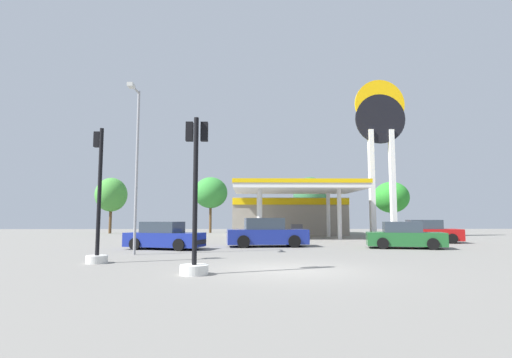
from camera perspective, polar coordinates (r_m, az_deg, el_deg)
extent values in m
plane|color=slate|center=(12.51, 4.61, -13.01)|extent=(90.00, 90.00, 0.00)
cube|color=gray|center=(38.56, 4.68, -5.45)|extent=(10.67, 5.09, 3.45)
cube|color=#EAB70C|center=(36.01, 5.08, -3.25)|extent=(10.67, 0.12, 0.60)
cube|color=white|center=(32.07, 5.85, -1.43)|extent=(10.00, 7.54, 0.35)
cube|color=#EAB70C|center=(32.09, 5.84, -0.85)|extent=(10.10, 7.64, 0.30)
cylinder|color=silver|center=(29.68, 0.60, -5.10)|extent=(0.32, 0.32, 3.77)
cylinder|color=silver|center=(30.46, 11.99, -5.00)|extent=(0.32, 0.32, 3.77)
cylinder|color=silver|center=(33.83, 0.38, -5.17)|extent=(0.32, 0.32, 3.77)
cylinder|color=silver|center=(34.51, 10.43, -5.09)|extent=(0.32, 0.32, 3.77)
cube|color=#4C4C51|center=(32.00, 5.91, -7.51)|extent=(0.90, 0.60, 1.10)
cube|color=white|center=(34.39, 16.43, -0.54)|extent=(0.40, 0.56, 9.06)
cube|color=white|center=(34.96, 19.16, -0.53)|extent=(0.40, 0.56, 9.06)
cylinder|color=black|center=(35.55, 17.54, 8.31)|extent=(4.25, 0.22, 4.25)
cylinder|color=#F2B20C|center=(35.89, 17.47, 10.28)|extent=(4.25, 0.22, 4.25)
cube|color=white|center=(35.76, 17.48, 9.28)|extent=(3.91, 0.08, 0.77)
cylinder|color=black|center=(23.45, 4.68, -8.72)|extent=(0.70, 0.29, 0.68)
cylinder|color=black|center=(21.66, 5.57, -8.97)|extent=(0.70, 0.29, 0.68)
cylinder|color=black|center=(23.10, -2.15, -8.78)|extent=(0.70, 0.29, 0.68)
cylinder|color=black|center=(21.29, -1.82, -9.05)|extent=(0.70, 0.29, 0.68)
cube|color=navy|center=(22.32, 1.58, -8.33)|extent=(4.59, 2.23, 0.81)
cube|color=#2D3842|center=(22.28, 1.17, -6.53)|extent=(2.25, 1.82, 0.68)
cube|color=black|center=(22.71, 7.12, -8.53)|extent=(0.27, 1.78, 0.25)
cylinder|color=black|center=(21.21, -9.12, -9.11)|extent=(0.63, 0.37, 0.60)
cylinder|color=black|center=(19.76, -11.09, -9.33)|extent=(0.63, 0.37, 0.60)
cylinder|color=black|center=(22.33, -14.87, -8.82)|extent=(0.63, 0.37, 0.60)
cylinder|color=black|center=(20.96, -17.12, -8.97)|extent=(0.63, 0.37, 0.60)
cube|color=navy|center=(21.02, -13.08, -8.53)|extent=(4.23, 2.70, 0.71)
cube|color=#2D3842|center=(21.07, -13.38, -6.84)|extent=(2.21, 1.93, 0.60)
cube|color=black|center=(20.18, -8.23, -9.04)|extent=(0.56, 1.53, 0.22)
cylinder|color=black|center=(23.49, 23.43, -8.38)|extent=(0.63, 0.33, 0.59)
cylinder|color=black|center=(21.93, 24.25, -8.58)|extent=(0.63, 0.33, 0.59)
cylinder|color=black|center=(23.15, 17.49, -8.63)|extent=(0.63, 0.33, 0.59)
cylinder|color=black|center=(21.56, 17.89, -8.86)|extent=(0.63, 0.33, 0.59)
cube|color=#1E5928|center=(22.49, 20.76, -8.12)|extent=(4.17, 2.48, 0.71)
cube|color=#2D3842|center=(22.45, 20.36, -6.58)|extent=(2.14, 1.83, 0.59)
cube|color=black|center=(22.86, 25.56, -8.15)|extent=(0.46, 1.54, 0.22)
cylinder|color=black|center=(29.24, 25.40, -7.64)|extent=(0.65, 0.29, 0.63)
cylinder|color=black|center=(27.66, 26.55, -7.74)|extent=(0.65, 0.29, 0.63)
cylinder|color=black|center=(28.52, 20.52, -7.89)|extent=(0.65, 0.29, 0.63)
cylinder|color=black|center=(26.90, 21.40, -8.02)|extent=(0.65, 0.29, 0.63)
cube|color=#A51111|center=(28.05, 23.47, -7.41)|extent=(4.29, 2.24, 0.74)
cube|color=#2D3842|center=(27.99, 23.13, -6.10)|extent=(2.14, 1.77, 0.63)
cube|color=black|center=(28.70, 27.35, -7.41)|extent=(0.33, 1.64, 0.23)
cylinder|color=silver|center=(15.34, -22.06, -10.73)|extent=(0.74, 0.74, 0.28)
cylinder|color=black|center=(15.30, -21.72, -1.61)|extent=(0.14, 0.14, 4.60)
cube|color=black|center=(15.76, -22.01, 5.32)|extent=(0.21, 0.20, 0.57)
sphere|color=red|center=(15.91, -21.83, 5.88)|extent=(0.15, 0.15, 0.15)
sphere|color=#D89E0C|center=(15.88, -21.86, 5.24)|extent=(0.15, 0.15, 0.15)
sphere|color=green|center=(15.84, -21.88, 4.60)|extent=(0.15, 0.15, 0.15)
cylinder|color=silver|center=(11.58, -8.95, -12.86)|extent=(0.81, 0.81, 0.28)
cylinder|color=black|center=(11.51, -8.78, -1.57)|extent=(0.14, 0.14, 4.27)
cube|color=black|center=(11.95, -9.60, 6.78)|extent=(0.21, 0.20, 0.57)
sphere|color=red|center=(12.11, -9.50, 7.48)|extent=(0.15, 0.15, 0.15)
sphere|color=#D89E0C|center=(12.07, -9.52, 6.65)|extent=(0.15, 0.15, 0.15)
sphere|color=green|center=(12.03, -9.53, 5.81)|extent=(0.15, 0.15, 0.15)
cube|color=black|center=(11.89, -7.49, 6.80)|extent=(0.21, 0.20, 0.57)
sphere|color=red|center=(12.05, -7.42, 7.51)|extent=(0.15, 0.15, 0.15)
sphere|color=#D89E0C|center=(12.01, -7.43, 6.68)|extent=(0.15, 0.15, 0.15)
sphere|color=green|center=(11.98, -7.44, 5.84)|extent=(0.15, 0.15, 0.15)
cylinder|color=brown|center=(43.72, -20.35, -5.57)|extent=(0.29, 0.29, 2.79)
ellipsoid|color=#429038|center=(43.78, -20.23, -2.14)|extent=(3.26, 3.26, 3.52)
cylinder|color=brown|center=(42.85, -6.63, -5.77)|extent=(0.27, 0.27, 2.96)
ellipsoid|color=#348936|center=(42.94, -6.58, -1.98)|extent=(3.63, 3.63, 3.35)
cylinder|color=brown|center=(42.14, 7.89, -5.98)|extent=(0.39, 0.39, 2.63)
ellipsoid|color=#2D613C|center=(42.20, 7.84, -2.38)|extent=(3.57, 3.57, 3.92)
cylinder|color=brown|center=(45.70, 19.10, -5.84)|extent=(0.30, 0.30, 2.41)
ellipsoid|color=#2C8D2B|center=(45.75, 18.99, -2.52)|extent=(3.85, 3.85, 3.41)
cylinder|color=gray|center=(18.38, -16.91, 1.09)|extent=(0.12, 0.12, 7.37)
cylinder|color=gray|center=(18.57, -17.09, 12.36)|extent=(0.09, 1.20, 0.09)
cube|color=beige|center=(18.01, -17.63, 12.78)|extent=(0.24, 0.44, 0.16)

